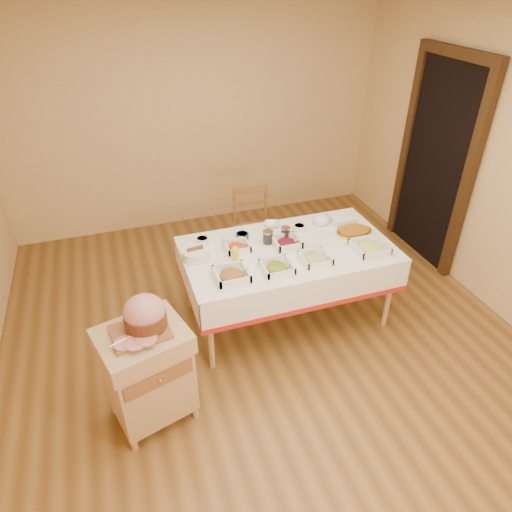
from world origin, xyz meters
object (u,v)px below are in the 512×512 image
Objects in this scene: preserve_jar_left at (268,238)px; preserve_jar_right at (286,233)px; ham_on_board at (144,316)px; mustard_bottle at (235,255)px; bread_basket at (195,254)px; brass_platter at (354,232)px; dining_table at (287,263)px; butcher_cart at (148,371)px; plate_stack at (342,219)px; dining_chair at (254,228)px.

preserve_jar_right is at bearing 7.44° from preserve_jar_left.
ham_on_board reaches higher than mustard_bottle.
preserve_jar_left is at bearing 36.14° from ham_on_board.
preserve_jar_right is 0.84m from bread_basket.
dining_table is at bearing -176.56° from brass_platter.
plate_stack is at bearing 26.66° from butcher_cart.
mustard_bottle reaches higher than bread_basket.
ham_on_board is (0.04, 0.03, 0.46)m from butcher_cart.
preserve_jar_right is 0.64m from brass_platter.
preserve_jar_right reaches higher than bread_basket.
ham_on_board reaches higher than preserve_jar_left.
dining_chair is 1.19m from bread_basket.
bread_basket reaches higher than butcher_cart.
brass_platter is (1.17, 0.12, -0.06)m from mustard_bottle.
butcher_cart is 4.52× the size of mustard_bottle.
butcher_cart is 3.52× the size of bread_basket.
dining_chair is 3.89× the size of bread_basket.
dining_chair reaches higher than brass_platter.
preserve_jar_left is (-0.14, 0.14, 0.21)m from dining_table.
dining_table is at bearing 28.66° from ham_on_board.
dining_chair is at bearing 46.44° from bread_basket.
preserve_jar_left reaches higher than bread_basket.
brass_platter is (1.46, -0.06, -0.02)m from bread_basket.
butcher_cart is 0.46m from ham_on_board.
preserve_jar_left is at bearing 36.21° from butcher_cart.
bread_basket is at bearing 56.95° from butcher_cart.
plate_stack is (0.66, -0.67, 0.34)m from dining_chair.
dining_chair is at bearing 80.60° from preserve_jar_left.
butcher_cart reaches higher than brass_platter.
preserve_jar_left is at bearing 3.49° from bread_basket.
brass_platter is (0.01, -0.22, -0.02)m from plate_stack.
brass_platter is at bearing -2.32° from bread_basket.
preserve_jar_left reaches higher than brass_platter.
ham_on_board is 1.81× the size of plate_stack.
preserve_jar_left is 0.80m from plate_stack.
dining_table is 15.36× the size of preserve_jar_left.
ham_on_board reaches higher than dining_chair.
mustard_bottle is at bearing -170.99° from dining_table.
brass_platter is (0.63, -0.12, -0.03)m from preserve_jar_right.
butcher_cart is at bearing -146.77° from preserve_jar_right.
dining_table is 5.36× the size of brass_platter.
dining_chair is at bearing 51.67° from ham_on_board.
plate_stack is (2.00, 1.00, 0.34)m from butcher_cart.
butcher_cart is (-1.34, -0.74, -0.14)m from dining_table.
preserve_jar_right is (1.34, 0.88, -0.11)m from ham_on_board.
preserve_jar_right is at bearing 168.94° from brass_platter.
bread_basket reaches higher than plate_stack.
mustard_bottle is (0.84, 0.66, 0.38)m from butcher_cart.
ham_on_board reaches higher than dining_table.
brass_platter is (2.01, 0.78, 0.32)m from butcher_cart.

